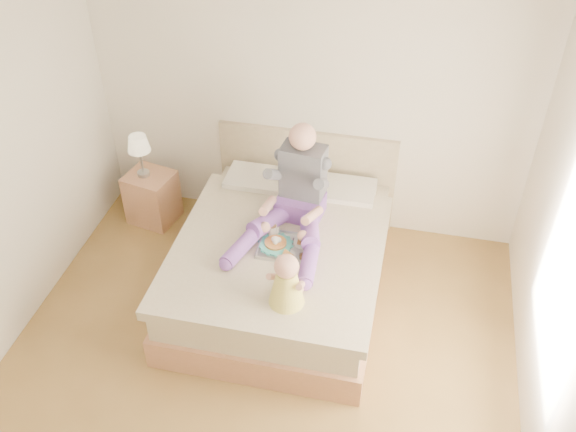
% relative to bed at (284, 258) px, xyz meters
% --- Properties ---
extents(room, '(4.02, 4.22, 2.71)m').
position_rel_bed_xyz_m(room, '(0.08, -1.08, 1.19)').
color(room, brown).
rests_on(room, ground).
extents(bed, '(1.70, 2.18, 1.00)m').
position_rel_bed_xyz_m(bed, '(0.00, 0.00, 0.00)').
color(bed, '#9D6A49').
rests_on(bed, ground).
extents(nightstand, '(0.50, 0.46, 0.53)m').
position_rel_bed_xyz_m(nightstand, '(-1.48, 0.63, -0.05)').
color(nightstand, '#9D6A49').
rests_on(nightstand, ground).
extents(lamp, '(0.21, 0.21, 0.44)m').
position_rel_bed_xyz_m(lamp, '(-1.53, 0.62, 0.54)').
color(lamp, '#ADB0B4').
rests_on(lamp, nightstand).
extents(adult, '(0.77, 1.13, 0.91)m').
position_rel_bed_xyz_m(adult, '(0.07, 0.13, 0.56)').
color(adult, '#6A3D99').
rests_on(adult, bed).
extents(tray, '(0.47, 0.37, 0.13)m').
position_rel_bed_xyz_m(tray, '(0.07, -0.18, 0.32)').
color(tray, '#ADB0B4').
rests_on(tray, bed).
extents(baby, '(0.30, 0.40, 0.45)m').
position_rel_bed_xyz_m(baby, '(0.21, -0.76, 0.47)').
color(baby, gold).
rests_on(baby, bed).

